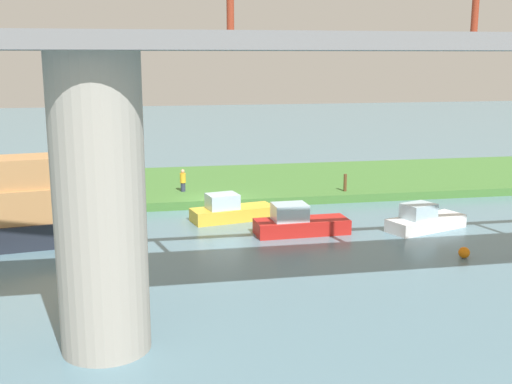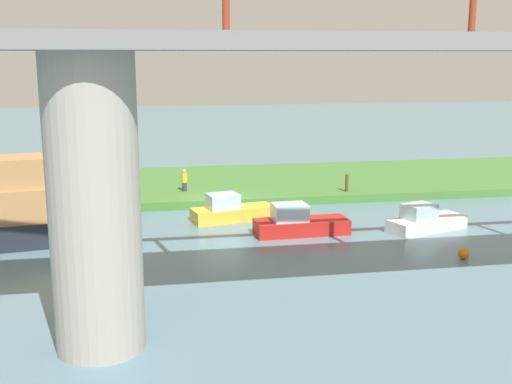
% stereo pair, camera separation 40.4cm
% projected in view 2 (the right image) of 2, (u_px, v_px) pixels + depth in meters
% --- Properties ---
extents(ground_plane, '(160.00, 160.00, 0.00)m').
position_uv_depth(ground_plane, '(220.00, 209.00, 37.40)').
color(ground_plane, slate).
extents(grassy_bank, '(80.00, 12.00, 0.50)m').
position_uv_depth(grassy_bank, '(209.00, 185.00, 43.13)').
color(grassy_bank, '#427533').
rests_on(grassy_bank, ground).
extents(bridge_pylon, '(2.67, 2.67, 8.90)m').
position_uv_depth(bridge_pylon, '(94.00, 206.00, 18.70)').
color(bridge_pylon, '#9E998E').
rests_on(bridge_pylon, ground).
extents(bridge_span, '(59.00, 4.30, 3.25)m').
position_uv_depth(bridge_span, '(85.00, 32.00, 17.69)').
color(bridge_span, slate).
rests_on(bridge_span, bridge_pylon).
extents(person_on_bank, '(0.51, 0.51, 1.39)m').
position_uv_depth(person_on_bank, '(184.00, 180.00, 39.69)').
color(person_on_bank, '#2D334C').
rests_on(person_on_bank, grassy_bank).
extents(mooring_post, '(0.20, 0.20, 1.08)m').
position_uv_depth(mooring_post, '(347.00, 183.00, 39.65)').
color(mooring_post, brown).
rests_on(mooring_post, grassy_bank).
extents(pontoon_yellow, '(4.72, 2.49, 1.50)m').
position_uv_depth(pontoon_yellow, '(231.00, 211.00, 34.69)').
color(pontoon_yellow, gold).
rests_on(pontoon_yellow, ground).
extents(motorboat_red, '(4.30, 2.36, 1.36)m').
position_uv_depth(motorboat_red, '(82.00, 213.00, 34.28)').
color(motorboat_red, '#195199').
rests_on(motorboat_red, ground).
extents(riverboat_paddlewheel, '(4.55, 2.90, 1.43)m').
position_uv_depth(riverboat_paddlewheel, '(425.00, 221.00, 32.64)').
color(riverboat_paddlewheel, white).
rests_on(riverboat_paddlewheel, ground).
extents(skiff_small, '(4.74, 1.84, 1.56)m').
position_uv_depth(skiff_small, '(299.00, 223.00, 32.01)').
color(skiff_small, red).
rests_on(skiff_small, ground).
extents(marker_buoy, '(0.50, 0.50, 0.50)m').
position_uv_depth(marker_buoy, '(464.00, 253.00, 28.11)').
color(marker_buoy, orange).
rests_on(marker_buoy, ground).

